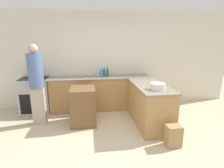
{
  "coord_description": "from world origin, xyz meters",
  "views": [
    {
      "loc": [
        -0.33,
        -2.83,
        1.9
      ],
      "look_at": [
        0.17,
        0.85,
        0.98
      ],
      "focal_mm": 28.0,
      "sensor_mm": 36.0,
      "label": 1
    }
  ],
  "objects_px": {
    "mixing_bowl": "(158,86)",
    "olive_oil_bottle": "(107,72)",
    "dish_soap_bottle": "(102,73)",
    "person_by_range": "(36,82)",
    "vinegar_bottle_clear": "(98,72)",
    "water_bottle_blue": "(104,72)",
    "paper_bag": "(173,136)",
    "range_oven": "(36,95)",
    "island_table": "(83,106)"
  },
  "relations": [
    {
      "from": "water_bottle_blue",
      "to": "vinegar_bottle_clear",
      "type": "distance_m",
      "value": 0.18
    },
    {
      "from": "range_oven",
      "to": "mixing_bowl",
      "type": "relative_size",
      "value": 3.18
    },
    {
      "from": "island_table",
      "to": "mixing_bowl",
      "type": "distance_m",
      "value": 1.74
    },
    {
      "from": "mixing_bowl",
      "to": "person_by_range",
      "type": "height_order",
      "value": "person_by_range"
    },
    {
      "from": "dish_soap_bottle",
      "to": "olive_oil_bottle",
      "type": "height_order",
      "value": "olive_oil_bottle"
    },
    {
      "from": "dish_soap_bottle",
      "to": "person_by_range",
      "type": "distance_m",
      "value": 1.7
    },
    {
      "from": "island_table",
      "to": "paper_bag",
      "type": "distance_m",
      "value": 2.03
    },
    {
      "from": "olive_oil_bottle",
      "to": "paper_bag",
      "type": "height_order",
      "value": "olive_oil_bottle"
    },
    {
      "from": "range_oven",
      "to": "mixing_bowl",
      "type": "bearing_deg",
      "value": -27.02
    },
    {
      "from": "island_table",
      "to": "olive_oil_bottle",
      "type": "height_order",
      "value": "olive_oil_bottle"
    },
    {
      "from": "mixing_bowl",
      "to": "vinegar_bottle_clear",
      "type": "distance_m",
      "value": 1.94
    },
    {
      "from": "range_oven",
      "to": "island_table",
      "type": "relative_size",
      "value": 1.1
    },
    {
      "from": "range_oven",
      "to": "paper_bag",
      "type": "height_order",
      "value": "range_oven"
    },
    {
      "from": "island_table",
      "to": "dish_soap_bottle",
      "type": "xyz_separation_m",
      "value": [
        0.5,
        0.88,
        0.6
      ]
    },
    {
      "from": "person_by_range",
      "to": "paper_bag",
      "type": "height_order",
      "value": "person_by_range"
    },
    {
      "from": "island_table",
      "to": "dish_soap_bottle",
      "type": "height_order",
      "value": "dish_soap_bottle"
    },
    {
      "from": "vinegar_bottle_clear",
      "to": "person_by_range",
      "type": "distance_m",
      "value": 1.68
    },
    {
      "from": "range_oven",
      "to": "water_bottle_blue",
      "type": "height_order",
      "value": "water_bottle_blue"
    },
    {
      "from": "mixing_bowl",
      "to": "vinegar_bottle_clear",
      "type": "height_order",
      "value": "vinegar_bottle_clear"
    },
    {
      "from": "person_by_range",
      "to": "paper_bag",
      "type": "distance_m",
      "value": 3.05
    },
    {
      "from": "vinegar_bottle_clear",
      "to": "paper_bag",
      "type": "distance_m",
      "value": 2.63
    },
    {
      "from": "dish_soap_bottle",
      "to": "range_oven",
      "type": "bearing_deg",
      "value": -179.49
    },
    {
      "from": "mixing_bowl",
      "to": "water_bottle_blue",
      "type": "relative_size",
      "value": 1.3
    },
    {
      "from": "olive_oil_bottle",
      "to": "person_by_range",
      "type": "distance_m",
      "value": 1.88
    },
    {
      "from": "range_oven",
      "to": "vinegar_bottle_clear",
      "type": "relative_size",
      "value": 3.8
    },
    {
      "from": "island_table",
      "to": "person_by_range",
      "type": "distance_m",
      "value": 1.17
    },
    {
      "from": "range_oven",
      "to": "olive_oil_bottle",
      "type": "distance_m",
      "value": 2.04
    },
    {
      "from": "island_table",
      "to": "mixing_bowl",
      "type": "height_order",
      "value": "mixing_bowl"
    },
    {
      "from": "olive_oil_bottle",
      "to": "paper_bag",
      "type": "relative_size",
      "value": 0.69
    },
    {
      "from": "range_oven",
      "to": "paper_bag",
      "type": "xyz_separation_m",
      "value": [
        2.94,
        -2.03,
        -0.27
      ]
    },
    {
      "from": "water_bottle_blue",
      "to": "paper_bag",
      "type": "bearing_deg",
      "value": -64.0
    },
    {
      "from": "range_oven",
      "to": "dish_soap_bottle",
      "type": "xyz_separation_m",
      "value": [
        1.79,
        0.02,
        0.56
      ]
    },
    {
      "from": "mixing_bowl",
      "to": "dish_soap_bottle",
      "type": "relative_size",
      "value": 1.21
    },
    {
      "from": "range_oven",
      "to": "water_bottle_blue",
      "type": "bearing_deg",
      "value": 4.53
    },
    {
      "from": "water_bottle_blue",
      "to": "olive_oil_bottle",
      "type": "height_order",
      "value": "olive_oil_bottle"
    },
    {
      "from": "island_table",
      "to": "person_by_range",
      "type": "relative_size",
      "value": 0.47
    },
    {
      "from": "range_oven",
      "to": "dish_soap_bottle",
      "type": "height_order",
      "value": "dish_soap_bottle"
    },
    {
      "from": "water_bottle_blue",
      "to": "mixing_bowl",
      "type": "bearing_deg",
      "value": -59.0
    },
    {
      "from": "dish_soap_bottle",
      "to": "paper_bag",
      "type": "xyz_separation_m",
      "value": [
        1.15,
        -2.05,
        -0.82
      ]
    },
    {
      "from": "dish_soap_bottle",
      "to": "person_by_range",
      "type": "xyz_separation_m",
      "value": [
        -1.51,
        -0.78,
        -0.02
      ]
    },
    {
      "from": "mixing_bowl",
      "to": "olive_oil_bottle",
      "type": "distance_m",
      "value": 1.76
    },
    {
      "from": "mixing_bowl",
      "to": "dish_soap_bottle",
      "type": "xyz_separation_m",
      "value": [
        -1.04,
        1.46,
        0.03
      ]
    },
    {
      "from": "water_bottle_blue",
      "to": "range_oven",
      "type": "bearing_deg",
      "value": -175.47
    },
    {
      "from": "island_table",
      "to": "vinegar_bottle_clear",
      "type": "relative_size",
      "value": 3.47
    },
    {
      "from": "dish_soap_bottle",
      "to": "vinegar_bottle_clear",
      "type": "bearing_deg",
      "value": 129.64
    },
    {
      "from": "island_table",
      "to": "person_by_range",
      "type": "xyz_separation_m",
      "value": [
        -1.01,
        0.1,
        0.58
      ]
    },
    {
      "from": "island_table",
      "to": "mixing_bowl",
      "type": "xyz_separation_m",
      "value": [
        1.54,
        -0.57,
        0.57
      ]
    },
    {
      "from": "water_bottle_blue",
      "to": "olive_oil_bottle",
      "type": "xyz_separation_m",
      "value": [
        0.09,
        -0.07,
        0.02
      ]
    },
    {
      "from": "mixing_bowl",
      "to": "olive_oil_bottle",
      "type": "xyz_separation_m",
      "value": [
        -0.87,
        1.53,
        0.05
      ]
    },
    {
      "from": "dish_soap_bottle",
      "to": "vinegar_bottle_clear",
      "type": "xyz_separation_m",
      "value": [
        -0.1,
        0.12,
        0.0
      ]
    }
  ]
}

